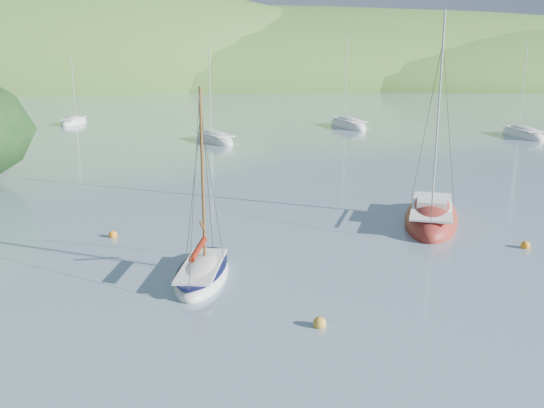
{
  "coord_description": "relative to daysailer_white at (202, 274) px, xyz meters",
  "views": [
    {
      "loc": [
        -3.88,
        -18.93,
        9.21
      ],
      "look_at": [
        -1.3,
        8.0,
        2.34
      ],
      "focal_mm": 40.0,
      "sensor_mm": 36.0,
      "label": 1
    }
  ],
  "objects": [
    {
      "name": "distant_sloop_a",
      "position": [
        0.64,
        39.03,
        -0.02
      ],
      "size": [
        5.29,
        7.74,
        10.45
      ],
      "rotation": [
        0.0,
        0.0,
        0.41
      ],
      "color": "white",
      "rests_on": "ground"
    },
    {
      "name": "mooring_buoys",
      "position": [
        4.02,
        0.38,
        -0.08
      ],
      "size": [
        20.45,
        11.62,
        0.47
      ],
      "color": "gold",
      "rests_on": "ground"
    },
    {
      "name": "shoreline_hills",
      "position": [
        -5.15,
        167.48,
        -0.2
      ],
      "size": [
        690.0,
        135.0,
        56.0
      ],
      "color": "#3D6727",
      "rests_on": "ground"
    },
    {
      "name": "ground",
      "position": [
        4.52,
        -4.94,
        -0.2
      ],
      "size": [
        700.0,
        700.0,
        0.0
      ],
      "primitive_type": "plane",
      "color": "#70939B",
      "rests_on": "ground"
    },
    {
      "name": "distant_sloop_d",
      "position": [
        34.4,
        39.53,
        -0.02
      ],
      "size": [
        2.81,
        7.68,
        10.9
      ],
      "rotation": [
        0.0,
        0.0,
        0.02
      ],
      "color": "white",
      "rests_on": "ground"
    },
    {
      "name": "distant_sloop_b",
      "position": [
        17.13,
        49.74,
        -0.01
      ],
      "size": [
        4.6,
        8.73,
        11.85
      ],
      "rotation": [
        0.0,
        0.0,
        0.21
      ],
      "color": "white",
      "rests_on": "ground"
    },
    {
      "name": "daysailer_white",
      "position": [
        0.0,
        0.0,
        0.0
      ],
      "size": [
        2.92,
        5.73,
        8.41
      ],
      "rotation": [
        0.0,
        0.0,
        -0.17
      ],
      "color": "white",
      "rests_on": "ground"
    },
    {
      "name": "distant_sloop_c",
      "position": [
        -17.37,
        56.4,
        -0.04
      ],
      "size": [
        3.32,
        6.65,
        9.07
      ],
      "rotation": [
        0.0,
        0.0,
        -0.18
      ],
      "color": "white",
      "rests_on": "ground"
    },
    {
      "name": "sloop_red",
      "position": [
        12.45,
        7.3,
        0.03
      ],
      "size": [
        5.61,
        8.75,
        12.26
      ],
      "rotation": [
        0.0,
        0.0,
        -0.36
      ],
      "color": "#9A371C",
      "rests_on": "ground"
    }
  ]
}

